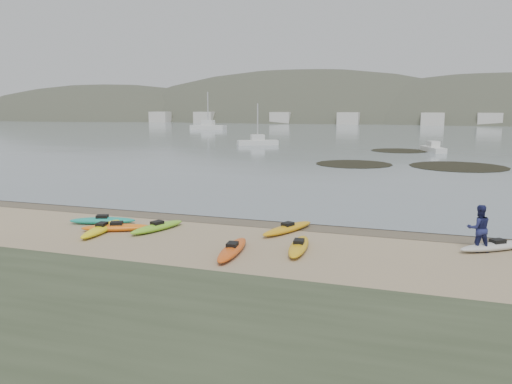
% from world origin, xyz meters
% --- Properties ---
extents(ground, '(600.00, 600.00, 0.00)m').
position_xyz_m(ground, '(0.00, 0.00, 0.00)').
color(ground, tan).
rests_on(ground, ground).
extents(wet_sand, '(60.00, 60.00, 0.00)m').
position_xyz_m(wet_sand, '(0.00, -0.30, 0.00)').
color(wet_sand, brown).
rests_on(wet_sand, ground).
extents(water, '(1200.00, 1200.00, 0.00)m').
position_xyz_m(water, '(0.00, 300.00, 0.01)').
color(water, slate).
rests_on(water, ground).
extents(kayaks, '(21.53, 7.66, 0.34)m').
position_xyz_m(kayaks, '(-0.45, -3.70, 0.17)').
color(kayaks, gold).
rests_on(kayaks, ground).
extents(person_east, '(1.11, 0.96, 1.93)m').
position_xyz_m(person_east, '(10.32, -2.41, 0.97)').
color(person_east, navy).
rests_on(person_east, ground).
extents(kelp_mats, '(18.49, 25.21, 0.04)m').
position_xyz_m(kelp_mats, '(6.57, 32.55, 0.03)').
color(kelp_mats, black).
rests_on(kelp_mats, water).
extents(moored_boats, '(105.68, 70.03, 1.31)m').
position_xyz_m(moored_boats, '(1.31, 85.53, 0.57)').
color(moored_boats, silver).
rests_on(moored_boats, ground).
extents(far_hills, '(550.00, 135.00, 80.00)m').
position_xyz_m(far_hills, '(39.38, 193.97, -15.93)').
color(far_hills, '#384235').
rests_on(far_hills, ground).
extents(far_town, '(199.00, 5.00, 4.00)m').
position_xyz_m(far_town, '(6.00, 145.00, 2.00)').
color(far_town, beige).
rests_on(far_town, ground).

